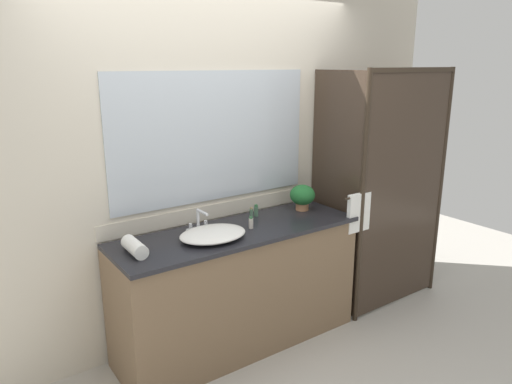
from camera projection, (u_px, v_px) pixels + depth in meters
name	position (u px, v px, depth m)	size (l,w,h in m)	color
ground_plane	(240.00, 342.00, 3.57)	(8.00, 8.00, 0.00)	#B7B2A8
wall_back_with_mirror	(213.00, 165.00, 3.49)	(4.40, 0.06, 2.60)	beige
vanity_cabinet	(238.00, 287.00, 3.46)	(1.80, 0.58, 0.90)	brown
shower_enclosure	(382.00, 191.00, 3.86)	(1.20, 0.59, 2.00)	#2D2319
sink_basin	(213.00, 234.00, 3.15)	(0.46, 0.36, 0.06)	white
faucet	(199.00, 223.00, 3.30)	(0.17, 0.16, 0.16)	silver
potted_plant	(302.00, 196.00, 3.75)	(0.20, 0.20, 0.20)	#B77A51
amenity_bottle_shampoo	(251.00, 214.00, 3.54)	(0.03, 0.03, 0.09)	#4C7056
amenity_bottle_body_wash	(251.00, 223.00, 3.34)	(0.03, 0.03, 0.08)	silver
amenity_bottle_conditioner	(256.00, 211.00, 3.61)	(0.03, 0.03, 0.09)	#4C7056
rolled_towel_near_edge	(135.00, 247.00, 2.89)	(0.09, 0.09, 0.24)	white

